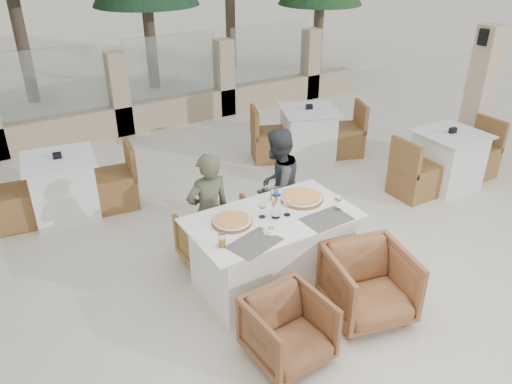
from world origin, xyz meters
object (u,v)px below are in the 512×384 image
armchair_far_right (274,219)px  dining_table (272,251)px  pizza_left (232,221)px  beer_glass_right (274,194)px  armchair_far_left (212,239)px  beer_glass_left (222,240)px  wine_glass_corner (338,201)px  bg_table_a (64,187)px  wine_glass_near (287,207)px  bg_table_c (447,159)px  armchair_near_right (368,284)px  bg_table_b (308,133)px  diner_left (209,212)px  pizza_right (302,197)px  diner_right (277,186)px  wine_glass_centre (262,209)px  olive_dish (271,230)px  armchair_near_left (288,330)px  water_bottle (276,204)px

armchair_far_right → dining_table: bearing=60.4°
pizza_left → beer_glass_right: size_ratio=2.76×
armchair_far_left → beer_glass_left: bearing=68.3°
wine_glass_corner → bg_table_a: 3.39m
wine_glass_near → bg_table_a: wine_glass_near is taller
pizza_left → beer_glass_left: bearing=-132.2°
armchair_far_left → bg_table_c: bg_table_c is taller
wine_glass_corner → armchair_near_right: bearing=-99.8°
bg_table_b → diner_left: bearing=-123.6°
pizza_left → pizza_right: bearing=2.3°
diner_right → bg_table_c: size_ratio=0.80×
wine_glass_centre → olive_dish: size_ratio=1.67×
wine_glass_centre → diner_left: diner_left is taller
armchair_far_right → pizza_right: bearing=93.8°
pizza_left → armchair_near_right: (0.88, -0.93, -0.46)m
pizza_left → bg_table_a: 2.61m
armchair_near_left → bg_table_c: (3.64, 1.47, 0.10)m
water_bottle → beer_glass_left: size_ratio=2.22×
wine_glass_centre → bg_table_a: 2.79m
bg_table_a → bg_table_c: bearing=-14.1°
beer_glass_left → bg_table_c: (3.85, 0.76, -0.45)m
olive_dish → bg_table_a: 2.98m
wine_glass_corner → bg_table_a: (-2.03, 2.67, -0.48)m
wine_glass_near → armchair_near_right: wine_glass_near is taller
wine_glass_corner → beer_glass_right: size_ratio=1.37×
armchair_near_left → bg_table_a: 3.49m
armchair_far_right → pizza_left: bearing=38.4°
wine_glass_near → beer_glass_right: bearing=79.7°
water_bottle → bg_table_c: 3.29m
armchair_far_right → bg_table_b: size_ratio=0.37×
armchair_far_right → armchair_near_left: 1.75m
diner_left → diner_right: diner_right is taller
water_bottle → armchair_near_left: bearing=-117.0°
bg_table_b → armchair_near_right: bearing=-96.0°
wine_glass_centre → beer_glass_right: bearing=38.6°
bg_table_c → bg_table_a: bearing=158.7°
wine_glass_near → armchair_far_right: bearing=65.5°
beer_glass_right → water_bottle: bearing=-120.3°
pizza_left → armchair_near_left: (-0.04, -0.99, -0.51)m
beer_glass_right → diner_right: size_ratio=0.10×
dining_table → bg_table_c: size_ratio=0.98×
pizza_right → armchair_far_right: pizza_right is taller
bg_table_b → armchair_far_left: bearing=-123.7°
bg_table_c → armchair_far_left: bearing=179.8°
diner_left → bg_table_c: (3.60, -0.02, -0.26)m
water_bottle → wine_glass_near: (0.11, -0.02, -0.05)m
diner_left → bg_table_b: diner_left is taller
pizza_right → diner_left: bearing=150.2°
water_bottle → olive_dish: (-0.17, -0.19, -0.12)m
wine_glass_near → wine_glass_corner: bearing=-19.8°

